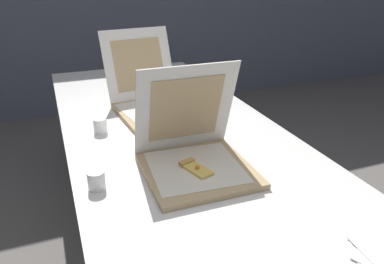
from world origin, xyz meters
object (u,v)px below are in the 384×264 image
at_px(table, 174,138).
at_px(pizza_box_middle, 153,100).
at_px(pizza_box_front, 195,156).
at_px(napkin_pile, 380,254).
at_px(cup_white_mid, 100,126).
at_px(cup_white_near_left, 96,180).

bearing_deg(table, pizza_box_middle, 93.06).
height_order(pizza_box_front, napkin_pile, pizza_box_front).
relative_size(table, cup_white_mid, 37.03).
distance_m(cup_white_mid, napkin_pile, 1.17).
xyz_separation_m(cup_white_near_left, napkin_pile, (0.63, -0.58, -0.03)).
distance_m(pizza_box_front, cup_white_mid, 0.53).
bearing_deg(cup_white_mid, napkin_pile, -62.32).
xyz_separation_m(table, napkin_pile, (0.24, -0.95, 0.05)).
relative_size(pizza_box_front, cup_white_mid, 5.95).
height_order(cup_white_near_left, napkin_pile, cup_white_near_left).
bearing_deg(cup_white_mid, pizza_box_middle, 32.13).
height_order(pizza_box_middle, cup_white_near_left, pizza_box_middle).
distance_m(table, pizza_box_front, 0.38).
height_order(pizza_box_middle, napkin_pile, pizza_box_middle).
bearing_deg(cup_white_near_left, pizza_box_middle, 59.62).
xyz_separation_m(pizza_box_front, napkin_pile, (0.28, -0.58, -0.05)).
height_order(table, cup_white_mid, cup_white_mid).
bearing_deg(pizza_box_middle, napkin_pile, -83.74).
bearing_deg(cup_white_near_left, pizza_box_front, 0.09).
xyz_separation_m(pizza_box_front, pizza_box_middle, (0.03, 0.64, -0.00)).
distance_m(cup_white_near_left, napkin_pile, 0.86).
bearing_deg(pizza_box_front, cup_white_mid, 121.12).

